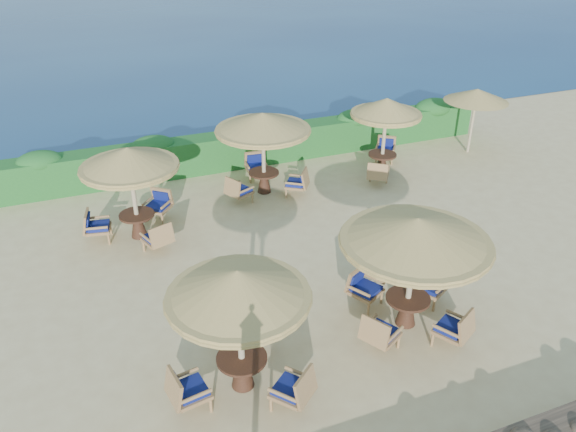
{
  "coord_description": "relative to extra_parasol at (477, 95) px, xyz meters",
  "views": [
    {
      "loc": [
        -5.74,
        -10.6,
        8.05
      ],
      "look_at": [
        -1.22,
        0.82,
        1.3
      ],
      "focal_mm": 35.0,
      "sensor_mm": 36.0,
      "label": 1
    }
  ],
  "objects": [
    {
      "name": "ground",
      "position": [
        -7.8,
        -5.2,
        -2.17
      ],
      "size": [
        120.0,
        120.0,
        0.0
      ],
      "primitive_type": "plane",
      "color": "beige",
      "rests_on": "ground"
    },
    {
      "name": "hedge",
      "position": [
        -7.8,
        2.0,
        -1.57
      ],
      "size": [
        18.0,
        0.9,
        1.2
      ],
      "primitive_type": "cube",
      "color": "#1A5120",
      "rests_on": "ground"
    },
    {
      "name": "extra_parasol",
      "position": [
        0.0,
        0.0,
        0.0
      ],
      "size": [
        2.3,
        2.3,
        2.41
      ],
      "color": "tan",
      "rests_on": "ground"
    },
    {
      "name": "cafe_set_0",
      "position": [
        -11.44,
        -8.15,
        -0.31
      ],
      "size": [
        2.74,
        2.74,
        2.65
      ],
      "color": "tan",
      "rests_on": "ground"
    },
    {
      "name": "cafe_set_1",
      "position": [
        -7.56,
        -7.72,
        -0.27
      ],
      "size": [
        3.15,
        3.15,
        2.65
      ],
      "color": "tan",
      "rests_on": "ground"
    },
    {
      "name": "cafe_set_2",
      "position": [
        -12.43,
        -1.75,
        -0.3
      ],
      "size": [
        2.75,
        2.75,
        2.65
      ],
      "color": "tan",
      "rests_on": "ground"
    },
    {
      "name": "cafe_set_3",
      "position": [
        -8.26,
        -0.39,
        -0.22
      ],
      "size": [
        2.98,
        2.98,
        2.65
      ],
      "color": "tan",
      "rests_on": "ground"
    },
    {
      "name": "cafe_set_4",
      "position": [
        -4.0,
        -0.48,
        -0.26
      ],
      "size": [
        2.37,
        2.66,
        2.65
      ],
      "color": "tan",
      "rests_on": "ground"
    }
  ]
}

